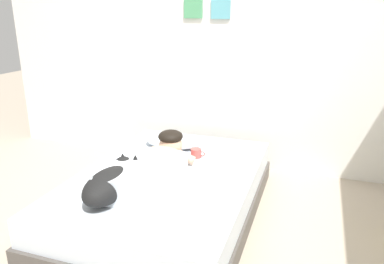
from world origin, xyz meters
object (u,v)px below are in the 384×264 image
at_px(bed, 168,194).
at_px(pillow, 173,141).
at_px(dog, 111,183).
at_px(cell_phone, 149,163).
at_px(person_lying, 152,167).
at_px(coffee_cup, 196,153).

height_order(bed, pillow, pillow).
distance_m(dog, cell_phone, 0.59).
bearing_deg(cell_phone, person_lying, -59.26).
distance_m(person_lying, cell_phone, 0.32).
bearing_deg(bed, cell_phone, 152.25).
xyz_separation_m(pillow, dog, (-0.02, -1.03, 0.05)).
xyz_separation_m(bed, person_lying, (-0.06, -0.15, 0.28)).
distance_m(bed, dog, 0.59).
bearing_deg(person_lying, bed, 69.66).
bearing_deg(cell_phone, pillow, 85.35).
relative_size(pillow, cell_phone, 3.71).
distance_m(person_lying, coffee_cup, 0.55).
relative_size(dog, cell_phone, 4.11).
bearing_deg(cell_phone, bed, -27.75).
relative_size(bed, dog, 3.34).
height_order(bed, coffee_cup, coffee_cup).
xyz_separation_m(bed, coffee_cup, (0.11, 0.37, 0.22)).
height_order(pillow, coffee_cup, pillow).
distance_m(person_lying, dog, 0.36).
height_order(person_lying, dog, person_lying).
relative_size(bed, coffee_cup, 15.35).
bearing_deg(bed, pillow, 107.54).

